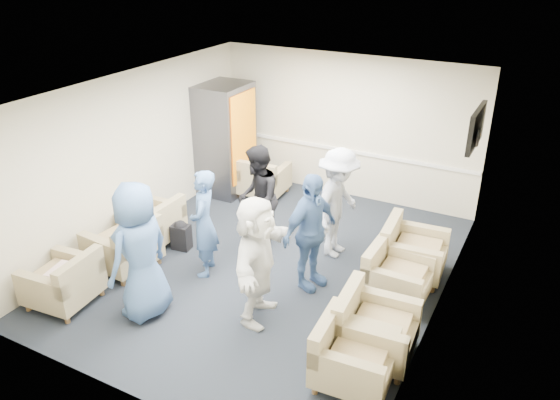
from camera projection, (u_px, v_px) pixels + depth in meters
The scene contains 25 objects.
floor at pixel (269, 266), 8.32m from camera, with size 6.00×6.00×0.00m, color black.
ceiling at pixel (267, 91), 7.16m from camera, with size 6.00×6.00×0.00m, color silver.
back_wall at pixel (346, 127), 10.13m from camera, with size 5.00×0.02×2.70m, color beige.
front_wall at pixel (120, 294), 5.34m from camera, with size 5.00×0.02×2.70m, color beige.
left_wall at pixel (133, 155), 8.80m from camera, with size 0.02×6.00×2.70m, color beige.
right_wall at pixel (446, 223), 6.68m from camera, with size 0.02×6.00×2.70m, color beige.
chair_rail at pixel (345, 150), 10.31m from camera, with size 4.98×0.04×0.06m, color white.
tv at pixel (476, 128), 7.85m from camera, with size 0.10×1.00×0.58m.
armchair_left_near at pixel (66, 283), 7.31m from camera, with size 0.89×0.89×0.66m.
armchair_left_mid at pixel (125, 248), 8.11m from camera, with size 0.95×0.95×0.70m.
armchair_left_far at pixel (155, 224), 8.86m from camera, with size 0.81×0.81×0.65m.
armchair_right_near at pixel (350, 357), 6.01m from camera, with size 0.88×0.88×0.66m.
armchair_right_midnear at pixel (371, 330), 6.41m from camera, with size 0.93×0.93×0.70m.
armchair_right_midfar at pixel (394, 277), 7.44m from camera, with size 0.83×0.83×0.66m.
armchair_right_far at pixel (410, 252), 8.00m from camera, with size 0.93×0.93×0.70m.
armchair_corner at pixel (262, 180), 10.45m from camera, with size 0.89×0.89×0.67m.
vending_machine at pixel (225, 139), 10.41m from camera, with size 0.86×1.00×2.12m.
backpack at pixel (181, 234), 8.68m from camera, with size 0.31×0.24×0.50m.
pillow at pixel (63, 273), 7.24m from camera, with size 0.40×0.30×0.12m, color beige.
person_front_left at pixel (140, 252), 6.87m from camera, with size 0.91×0.60×1.87m, color #3B5B8F.
person_mid_left at pixel (204, 224), 7.82m from camera, with size 0.59×0.39×1.62m, color #3B5B8F.
person_back_left at pixel (258, 199), 8.48m from camera, with size 0.83×0.65×1.71m, color black.
person_back_right at pixel (338, 203), 8.28m from camera, with size 1.13×0.65×1.75m, color silver.
person_mid_right at pixel (310, 232), 7.49m from camera, with size 1.01×0.42×1.72m, color #3B5B8F.
person_front_right at pixel (257, 260), 6.84m from camera, with size 1.60×0.51×1.72m, color silver.
Camera 1 is at (3.46, -6.18, 4.48)m, focal length 35.00 mm.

